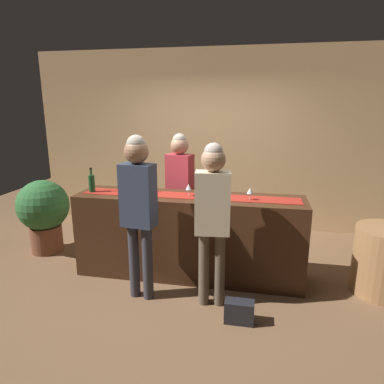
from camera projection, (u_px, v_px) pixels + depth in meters
The scene contains 15 objects.
ground_plane at pixel (189, 274), 4.21m from camera, with size 10.00×10.00×0.00m, color brown.
back_wall at pixel (212, 140), 5.66m from camera, with size 6.00×0.12×2.90m, color tan.
bar_counter at pixel (189, 236), 4.09m from camera, with size 2.67×0.60×0.99m, color #3D2314.
counter_runner_cloth at pixel (189, 196), 3.96m from camera, with size 2.54×0.28×0.01m, color maroon.
wine_bottle_clear at pixel (137, 184), 4.08m from camera, with size 0.07×0.07×0.30m.
wine_bottle_amber at pixel (123, 182), 4.18m from camera, with size 0.07×0.07×0.30m.
wine_bottle_green at pixel (92, 183), 4.11m from camera, with size 0.07×0.07×0.30m.
wine_glass_near_customer at pixel (250, 191), 3.76m from camera, with size 0.07×0.07×0.14m.
wine_glass_mid_counter at pixel (146, 187), 3.96m from camera, with size 0.07×0.07×0.14m.
wine_glass_far_end at pixel (188, 187), 3.92m from camera, with size 0.07×0.07×0.14m.
bartender at pixel (180, 182), 4.55m from camera, with size 0.38×0.27×1.67m.
customer_sipping at pixel (213, 209), 3.33m from camera, with size 0.36×0.24×1.68m.
customer_browsing at pixel (138, 200), 3.45m from camera, with size 0.36×0.25×1.74m.
potted_plant_tall at pixel (44, 211), 4.73m from camera, with size 0.70×0.70×1.03m.
handbag at pixel (239, 312), 3.25m from camera, with size 0.28×0.14×0.22m, color black.
Camera 1 is at (0.78, -3.75, 2.02)m, focal length 31.95 mm.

